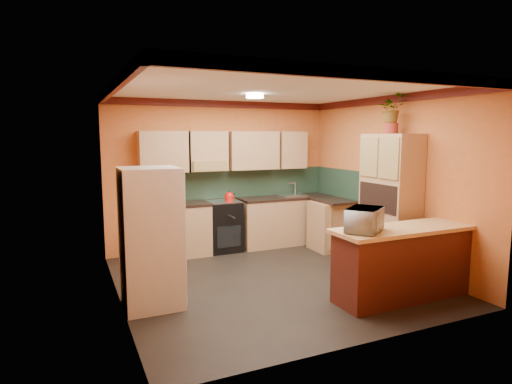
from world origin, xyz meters
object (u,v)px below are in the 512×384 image
(stove, at_px, (223,226))
(pantry, at_px, (390,203))
(breakfast_bar, at_px, (402,265))
(fridge, at_px, (151,238))
(base_cabinets_back, at_px, (255,224))
(microwave, at_px, (365,220))

(stove, bearing_deg, pantry, -47.42)
(breakfast_bar, bearing_deg, fridge, 160.28)
(fridge, bearing_deg, breakfast_bar, -19.72)
(base_cabinets_back, bearing_deg, pantry, -58.07)
(fridge, xyz_separation_m, microwave, (2.34, -1.06, 0.22))
(pantry, relative_size, microwave, 4.03)
(base_cabinets_back, distance_m, fridge, 3.09)
(stove, height_order, pantry, pantry)
(base_cabinets_back, bearing_deg, fridge, -138.13)
(stove, relative_size, fridge, 0.54)
(fridge, height_order, pantry, pantry)
(breakfast_bar, xyz_separation_m, microwave, (-0.62, 0.00, 0.63))
(base_cabinets_back, distance_m, stove, 0.63)
(stove, relative_size, microwave, 1.75)
(pantry, distance_m, breakfast_bar, 1.33)
(base_cabinets_back, distance_m, pantry, 2.56)
(stove, height_order, fridge, fridge)
(stove, relative_size, pantry, 0.43)
(fridge, xyz_separation_m, pantry, (3.60, -0.07, 0.20))
(pantry, bearing_deg, microwave, -141.83)
(microwave, bearing_deg, stove, 65.31)
(microwave, bearing_deg, base_cabinets_back, 53.97)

